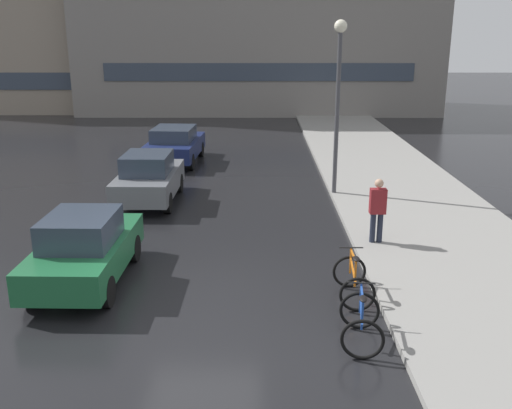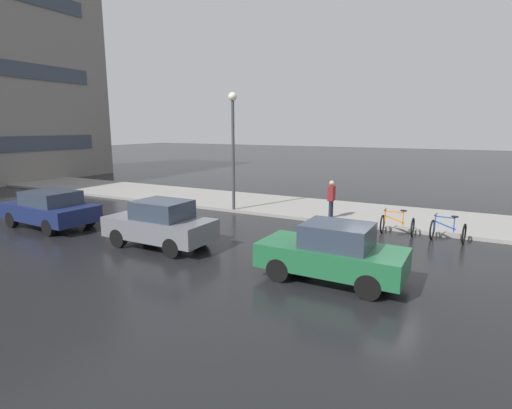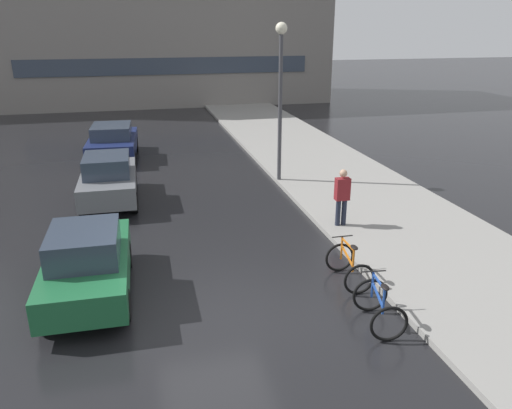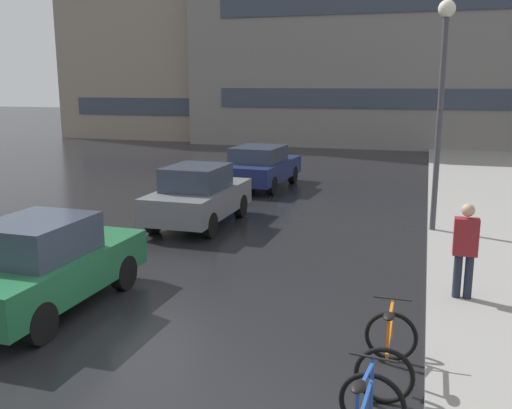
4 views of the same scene
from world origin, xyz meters
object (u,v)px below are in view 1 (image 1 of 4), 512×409
object	(u,v)px
bicycle_second	(353,281)
pedestrian	(377,209)
bicycle_nearest	(361,322)
car_green	(85,249)
car_grey	(149,178)
car_navy	(175,144)
streetlamp	(338,83)

from	to	relation	value
bicycle_second	pedestrian	xyz separation A→B (m)	(1.04, 2.95, 0.61)
bicycle_nearest	pedestrian	distance (m)	4.90
car_green	car_grey	distance (m)	6.17
bicycle_second	car_navy	xyz separation A→B (m)	(-5.45, 12.81, 0.37)
pedestrian	car_green	bearing A→B (deg)	-162.12
streetlamp	car_green	bearing A→B (deg)	-132.35
car_green	pedestrian	distance (m)	7.07
car_green	car_grey	world-z (taller)	car_grey
car_green	car_grey	size ratio (longest dim) A/B	1.01
car_navy	streetlamp	world-z (taller)	streetlamp
bicycle_second	pedestrian	world-z (taller)	pedestrian
car_navy	streetlamp	distance (m)	8.46
car_navy	pedestrian	xyz separation A→B (m)	(6.49, -9.86, 0.24)
pedestrian	streetlamp	bearing A→B (deg)	95.62
streetlamp	car_navy	bearing A→B (deg)	139.43
bicycle_second	streetlamp	bearing A→B (deg)	85.67
bicycle_nearest	car_navy	bearing A→B (deg)	109.99
car_green	streetlamp	world-z (taller)	streetlamp
car_green	streetlamp	xyz separation A→B (m)	(6.26, 6.87, 2.94)
bicycle_second	streetlamp	distance (m)	8.36
streetlamp	bicycle_nearest	bearing A→B (deg)	-94.40
car_navy	car_grey	bearing A→B (deg)	-89.92
car_green	pedestrian	size ratio (longest dim) A/B	2.16
bicycle_second	bicycle_nearest	bearing A→B (deg)	-94.70
bicycle_nearest	car_green	bearing A→B (deg)	155.35
bicycle_second	car_grey	world-z (taller)	car_grey
car_grey	car_green	bearing A→B (deg)	-92.29
car_green	streetlamp	distance (m)	9.75
bicycle_second	car_green	bearing A→B (deg)	172.16
car_grey	pedestrian	distance (m)	7.61
car_grey	streetlamp	size ratio (longest dim) A/B	0.68
car_green	bicycle_nearest	bearing A→B (deg)	-24.65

